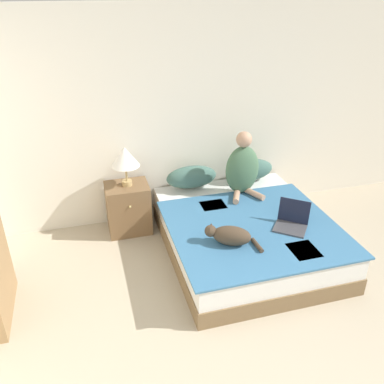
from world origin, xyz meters
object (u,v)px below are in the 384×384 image
(person_sitting, at_px, (242,168))
(table_lamp, at_px, (125,158))
(laptop_open, at_px, (291,222))
(nightstand, at_px, (128,208))
(pillow_near, at_px, (192,177))
(cat_tabby, at_px, (230,235))
(pillow_far, at_px, (249,170))
(bed, at_px, (245,235))

(person_sitting, distance_m, table_lamp, 1.37)
(person_sitting, bearing_deg, laptop_open, -76.09)
(table_lamp, bearing_deg, nightstand, -159.36)
(person_sitting, relative_size, table_lamp, 1.63)
(laptop_open, bearing_deg, person_sitting, 142.75)
(pillow_near, xyz_separation_m, cat_tabby, (0.03, -1.27, -0.04))
(cat_tabby, distance_m, table_lamp, 1.52)
(laptop_open, relative_size, nightstand, 0.72)
(pillow_near, xyz_separation_m, laptop_open, (0.75, -1.16, -0.09))
(cat_tabby, bearing_deg, pillow_far, -92.43)
(bed, xyz_separation_m, nightstand, (-1.19, 0.80, 0.09))
(pillow_far, relative_size, laptop_open, 1.43)
(bed, bearing_deg, cat_tabby, -130.76)
(cat_tabby, xyz_separation_m, nightstand, (-0.83, 1.21, -0.24))
(bed, bearing_deg, table_lamp, 145.59)
(table_lamp, bearing_deg, pillow_far, 1.97)
(table_lamp, bearing_deg, pillow_near, 3.85)
(pillow_near, distance_m, table_lamp, 0.88)
(person_sitting, distance_m, cat_tabby, 1.13)
(nightstand, bearing_deg, pillow_far, 2.09)
(pillow_near, height_order, person_sitting, person_sitting)
(nightstand, bearing_deg, cat_tabby, -55.59)
(person_sitting, xyz_separation_m, cat_tabby, (-0.51, -0.98, -0.22))
(pillow_near, xyz_separation_m, table_lamp, (-0.79, -0.05, 0.37))
(pillow_far, xyz_separation_m, cat_tabby, (-0.74, -1.27, -0.04))
(cat_tabby, bearing_deg, table_lamp, -28.35)
(pillow_far, distance_m, table_lamp, 1.60)
(person_sitting, height_order, laptop_open, person_sitting)
(bed, bearing_deg, pillow_far, 66.07)
(pillow_near, height_order, laptop_open, pillow_near)
(bed, xyz_separation_m, pillow_near, (-0.38, 0.86, 0.37))
(pillow_far, height_order, person_sitting, person_sitting)
(pillow_far, distance_m, person_sitting, 0.41)
(pillow_far, distance_m, nightstand, 1.59)
(bed, relative_size, pillow_far, 3.20)
(bed, distance_m, table_lamp, 1.60)
(person_sitting, height_order, table_lamp, person_sitting)
(bed, relative_size, pillow_near, 3.20)
(person_sitting, xyz_separation_m, laptop_open, (0.21, -0.86, -0.27))
(cat_tabby, bearing_deg, nightstand, -27.94)
(pillow_far, distance_m, cat_tabby, 1.47)
(laptop_open, xyz_separation_m, nightstand, (-1.56, 1.10, -0.20))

